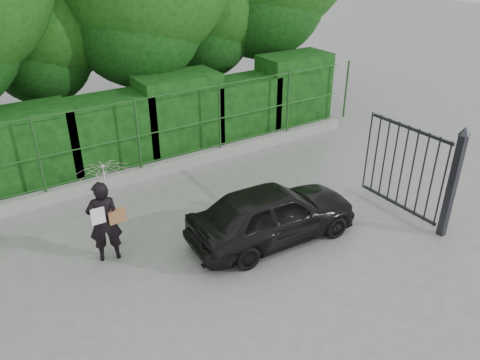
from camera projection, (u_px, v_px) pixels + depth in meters
ground at (219, 281)px, 8.32m from camera, size 80.00×80.00×0.00m
kerb at (127, 177)px, 11.60m from camera, size 14.00×0.25×0.30m
fence at (131, 136)px, 11.23m from camera, size 14.13×0.06×1.80m
hedge at (113, 131)px, 12.00m from camera, size 14.20×1.20×2.26m
gate at (432, 174)px, 9.44m from camera, size 0.22×2.33×2.36m
woman at (106, 198)px, 8.41m from camera, size 0.98×1.00×1.93m
car at (273, 213)px, 9.24m from camera, size 3.55×1.58×1.19m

